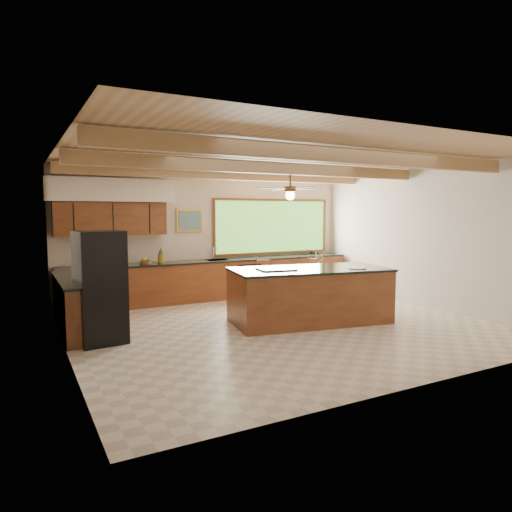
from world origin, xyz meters
TOP-DOWN VIEW (x-y plane):
  - ground at (0.00, 0.00)m, footprint 7.20×7.20m
  - room_shell at (-0.17, 0.65)m, footprint 7.27×6.54m
  - counter_run at (-0.82, 2.52)m, footprint 7.12×3.10m
  - island at (0.61, -0.01)m, footprint 3.08×1.84m
  - refrigerator at (-3.05, 0.40)m, footprint 0.75×0.73m
  - bar_stool_a at (0.69, 1.86)m, footprint 0.51×0.51m
  - bar_stool_b at (1.85, 1.74)m, footprint 0.47×0.47m
  - bar_stool_c at (1.70, 1.54)m, footprint 0.43×0.43m
  - bar_stool_d at (2.46, 2.39)m, footprint 0.48×0.48m

SIDE VIEW (x-z plane):
  - ground at x=0.00m, z-range 0.00..0.00m
  - counter_run at x=-0.82m, z-range -0.17..1.10m
  - island at x=0.61m, z-range -0.01..1.02m
  - bar_stool_b at x=1.85m, z-range 0.09..1.10m
  - bar_stool_d at x=2.46m, z-range 0.10..1.14m
  - bar_stool_a at x=0.69m, z-range 0.10..1.18m
  - bar_stool_c at x=1.70m, z-range 0.10..1.18m
  - refrigerator at x=-3.05m, z-range 0.00..1.76m
  - room_shell at x=-0.17m, z-range 0.70..3.72m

